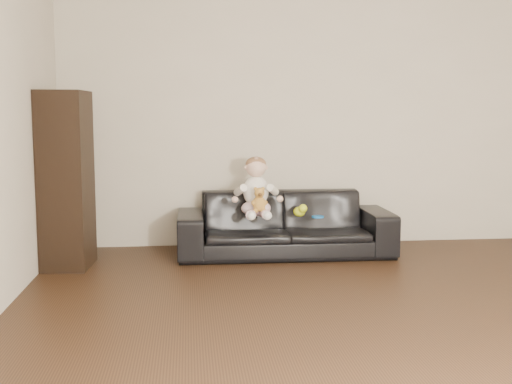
{
  "coord_description": "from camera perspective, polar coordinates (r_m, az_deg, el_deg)",
  "views": [
    {
      "loc": [
        -1.28,
        -3.51,
        1.3
      ],
      "look_at": [
        -0.67,
        2.16,
        0.6
      ],
      "focal_mm": 45.0,
      "sensor_mm": 36.0,
      "label": 1
    }
  ],
  "objects": [
    {
      "name": "sofa",
      "position": [
        5.91,
        2.55,
        -2.84
      ],
      "size": [
        1.96,
        0.78,
        0.57
      ],
      "primitive_type": "imported",
      "rotation": [
        0.0,
        0.0,
        -0.01
      ],
      "color": "black",
      "rests_on": "floor"
    },
    {
      "name": "teddy_bear",
      "position": [
        5.57,
        0.3,
        -0.7
      ],
      "size": [
        0.14,
        0.14,
        0.21
      ],
      "rotation": [
        0.0,
        0.0,
        -0.25
      ],
      "color": "#B27F32",
      "rests_on": "sofa"
    },
    {
      "name": "cabinet",
      "position": [
        5.6,
        -16.51,
        1.03
      ],
      "size": [
        0.4,
        0.53,
        1.48
      ],
      "primitive_type": "cube",
      "rotation": [
        0.0,
        0.0,
        -0.06
      ],
      "color": "black",
      "rests_on": "floor"
    },
    {
      "name": "toy_rattle",
      "position": [
        5.84,
        4.01,
        -1.7
      ],
      "size": [
        0.1,
        0.1,
        0.08
      ],
      "primitive_type": "sphere",
      "rotation": [
        0.0,
        0.0,
        0.43
      ],
      "color": "#D34618",
      "rests_on": "sofa"
    },
    {
      "name": "shelf_item",
      "position": [
        5.57,
        -16.43,
        4.45
      ],
      "size": [
        0.2,
        0.26,
        0.28
      ],
      "primitive_type": "cube",
      "rotation": [
        0.0,
        0.0,
        -0.06
      ],
      "color": "silver",
      "rests_on": "cabinet"
    },
    {
      "name": "wall_back",
      "position": [
        6.39,
        5.5,
        7.01
      ],
      "size": [
        5.0,
        0.0,
        5.0
      ],
      "primitive_type": "plane",
      "rotation": [
        1.57,
        0.0,
        0.0
      ],
      "color": "beige",
      "rests_on": "ground"
    },
    {
      "name": "toy_blue_disc",
      "position": [
        5.72,
        5.51,
        -2.2
      ],
      "size": [
        0.13,
        0.13,
        0.02
      ],
      "primitive_type": "cylinder",
      "rotation": [
        0.0,
        0.0,
        0.22
      ],
      "color": "blue",
      "rests_on": "sofa"
    },
    {
      "name": "baby",
      "position": [
        5.72,
        0.02,
        0.15
      ],
      "size": [
        0.37,
        0.45,
        0.54
      ],
      "rotation": [
        0.0,
        0.0,
        -0.07
      ],
      "color": "#F5CFDB",
      "rests_on": "sofa"
    },
    {
      "name": "floor",
      "position": [
        3.95,
        13.45,
        -12.33
      ],
      "size": [
        5.5,
        5.5,
        0.0
      ],
      "primitive_type": "plane",
      "color": "#321E11",
      "rests_on": "ground"
    },
    {
      "name": "toy_green",
      "position": [
        5.75,
        3.87,
        -1.76
      ],
      "size": [
        0.13,
        0.15,
        0.09
      ],
      "primitive_type": "ellipsoid",
      "rotation": [
        0.0,
        0.0,
        -0.18
      ],
      "color": "#CDE11A",
      "rests_on": "sofa"
    }
  ]
}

